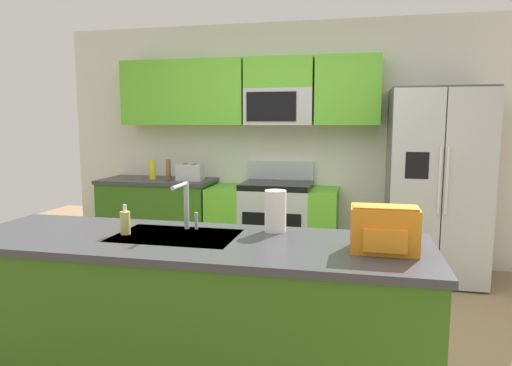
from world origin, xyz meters
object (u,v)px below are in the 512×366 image
range_oven (273,225)px  sink_faucet (185,202)px  refrigerator (436,185)px  bottle_yellow (152,170)px  pepper_mill (168,169)px  soap_dispenser (125,222)px  paper_towel_roll (275,211)px  backpack (384,228)px  toaster (190,172)px

range_oven → sink_faucet: size_ratio=4.82×
refrigerator → bottle_yellow: size_ratio=8.63×
refrigerator → sink_faucet: size_ratio=6.56×
refrigerator → bottle_yellow: 2.97m
pepper_mill → soap_dispenser: (0.78, -2.41, -0.04)m
range_oven → sink_faucet: sink_faucet is taller
range_oven → pepper_mill: bearing=-179.9°
range_oven → soap_dispenser: 2.50m
range_oven → soap_dispenser: size_ratio=8.00×
sink_faucet → soap_dispenser: bearing=-148.5°
paper_towel_roll → backpack: bearing=-27.0°
range_oven → backpack: (1.00, -2.46, 0.57)m
paper_towel_roll → sink_faucet: bearing=-171.8°
toaster → sink_faucet: (0.80, -2.18, 0.08)m
bottle_yellow → pepper_mill: bearing=10.4°
pepper_mill → sink_faucet: size_ratio=0.79×
toaster → soap_dispenser: toaster is taller
range_oven → refrigerator: size_ratio=0.74×
sink_faucet → backpack: size_ratio=0.88×
refrigerator → soap_dispenser: (-2.01, -2.34, 0.04)m
toaster → pepper_mill: pepper_mill is taller
pepper_mill → range_oven: bearing=0.1°
refrigerator → toaster: 2.52m
toaster → range_oven: bearing=3.3°
range_oven → refrigerator: refrigerator is taller
pepper_mill → bottle_yellow: bearing=-169.6°
backpack → soap_dispenser: bearing=178.1°
range_oven → toaster: (-0.91, -0.05, 0.55)m
sink_faucet → backpack: bearing=-11.5°
toaster → bottle_yellow: 0.45m
soap_dispenser → sink_faucet: bearing=31.5°
refrigerator → soap_dispenser: 3.08m
range_oven → refrigerator: (1.61, -0.07, 0.48)m
bottle_yellow → range_oven: bearing=1.5°
range_oven → paper_towel_roll: size_ratio=5.67×
pepper_mill → backpack: size_ratio=0.70×
range_oven → toaster: 1.06m
refrigerator → backpack: refrigerator is taller
sink_faucet → toaster: bearing=110.1°
toaster → soap_dispenser: (0.51, -2.36, -0.02)m
refrigerator → sink_faucet: 2.76m
toaster → pepper_mill: size_ratio=1.26×
paper_towel_roll → refrigerator: bearing=60.1°
paper_towel_roll → backpack: 0.66m
toaster → sink_faucet: size_ratio=0.99×
bottle_yellow → soap_dispenser: size_ratio=1.26×
bottle_yellow → sink_faucet: bearing=-60.4°
range_oven → toaster: size_ratio=4.86×
refrigerator → sink_faucet: (-1.72, -2.16, 0.14)m
bottle_yellow → paper_towel_roll: 2.76m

